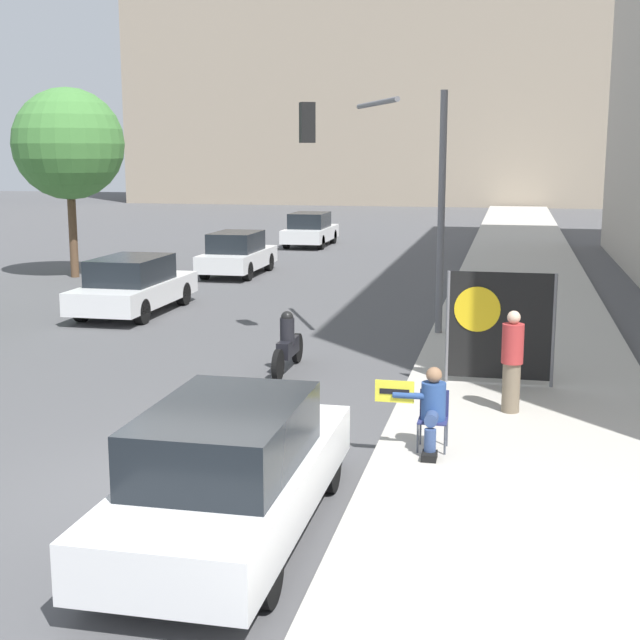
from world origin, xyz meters
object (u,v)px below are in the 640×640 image
object	(u,v)px
jogger_on_sidewalk	(512,361)
car_on_road_midblock	(237,254)
traffic_light_pole	(391,170)
car_on_road_nearest	(133,285)
parked_car_curbside	(230,471)
motorcycle_on_road	(288,345)
seated_protester	(431,407)
protest_banner	(499,326)
street_tree_midblock	(68,144)
car_on_road_distant	(310,230)

from	to	relation	value
jogger_on_sidewalk	car_on_road_midblock	distance (m)	18.14
traffic_light_pole	car_on_road_nearest	size ratio (longest dim) A/B	1.16
parked_car_curbside	motorcycle_on_road	world-z (taller)	parked_car_curbside
seated_protester	car_on_road_midblock	bearing A→B (deg)	134.25
protest_banner	parked_car_curbside	size ratio (longest dim) A/B	0.42
seated_protester	motorcycle_on_road	distance (m)	5.58
street_tree_midblock	traffic_light_pole	bearing A→B (deg)	-34.59
car_on_road_midblock	motorcycle_on_road	bearing A→B (deg)	-68.62
traffic_light_pole	parked_car_curbside	distance (m)	11.11
seated_protester	protest_banner	distance (m)	3.97
car_on_road_midblock	motorcycle_on_road	distance (m)	14.06
car_on_road_nearest	motorcycle_on_road	xyz separation A→B (m)	(5.56, -5.34, -0.23)
jogger_on_sidewalk	car_on_road_midblock	xyz separation A→B (m)	(-9.38, 15.52, -0.24)
car_on_road_midblock	parked_car_curbside	bearing A→B (deg)	-72.79
seated_protester	protest_banner	xyz separation A→B (m)	(0.83, 3.86, 0.44)
protest_banner	seated_protester	bearing A→B (deg)	-102.14
car_on_road_midblock	street_tree_midblock	bearing A→B (deg)	-162.56
traffic_light_pole	parked_car_curbside	world-z (taller)	traffic_light_pole
seated_protester	parked_car_curbside	distance (m)	3.49
seated_protester	traffic_light_pole	bearing A→B (deg)	121.08
jogger_on_sidewalk	protest_banner	world-z (taller)	protest_banner
car_on_road_midblock	jogger_on_sidewalk	bearing A→B (deg)	-58.86
traffic_light_pole	parked_car_curbside	size ratio (longest dim) A/B	1.13
jogger_on_sidewalk	car_on_road_nearest	world-z (taller)	jogger_on_sidewalk
jogger_on_sidewalk	protest_banner	xyz separation A→B (m)	(-0.24, 1.71, 0.23)
car_on_road_nearest	car_on_road_midblock	distance (m)	7.77
parked_car_curbside	motorcycle_on_road	bearing A→B (deg)	99.47
protest_banner	parked_car_curbside	distance (m)	7.32
jogger_on_sidewalk	car_on_road_nearest	size ratio (longest dim) A/B	0.35
traffic_light_pole	street_tree_midblock	bearing A→B (deg)	145.41
parked_car_curbside	motorcycle_on_road	xyz separation A→B (m)	(-1.25, 7.48, -0.24)
seated_protester	car_on_road_distant	distance (m)	28.83
seated_protester	jogger_on_sidewalk	xyz separation A→B (m)	(1.07, 2.15, 0.21)
car_on_road_nearest	car_on_road_distant	bearing A→B (deg)	87.59
traffic_light_pole	motorcycle_on_road	xyz separation A→B (m)	(-1.53, -3.19, -3.30)
motorcycle_on_road	parked_car_curbside	bearing A→B (deg)	-80.53
jogger_on_sidewalk	street_tree_midblock	world-z (taller)	street_tree_midblock
seated_protester	car_on_road_midblock	world-z (taller)	car_on_road_midblock
protest_banner	car_on_road_midblock	xyz separation A→B (m)	(-9.14, 13.81, -0.47)
seated_protester	traffic_light_pole	xyz separation A→B (m)	(-1.65, 7.77, 3.05)
car_on_road_nearest	street_tree_midblock	size ratio (longest dim) A/B	0.74
traffic_light_pole	car_on_road_distant	size ratio (longest dim) A/B	1.23
car_on_road_distant	car_on_road_nearest	bearing A→B (deg)	-92.41
parked_car_curbside	car_on_road_nearest	xyz separation A→B (m)	(-6.80, 12.82, -0.01)
seated_protester	jogger_on_sidewalk	world-z (taller)	jogger_on_sidewalk
protest_banner	car_on_road_midblock	size ratio (longest dim) A/B	0.47
parked_car_curbside	car_on_road_midblock	world-z (taller)	parked_car_curbside
jogger_on_sidewalk	parked_car_curbside	world-z (taller)	jogger_on_sidewalk
protest_banner	street_tree_midblock	xyz separation A→B (m)	(-14.43, 12.15, 3.26)
traffic_light_pole	car_on_road_midblock	distance (m)	12.32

